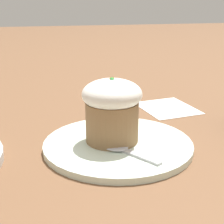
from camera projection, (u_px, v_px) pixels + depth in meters
name	position (u px, v px, depth m)	size (l,w,h in m)	color
ground_plane	(118.00, 148.00, 0.63)	(4.00, 4.00, 0.00)	brown
dessert_plate	(118.00, 145.00, 0.62)	(0.25, 0.25, 0.01)	silver
carrot_cake	(112.00, 109.00, 0.61)	(0.10, 0.10, 0.11)	olive
spoon	(120.00, 148.00, 0.59)	(0.11, 0.09, 0.01)	#B7B7BC
paper_napkin	(167.00, 108.00, 0.83)	(0.15, 0.13, 0.00)	white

